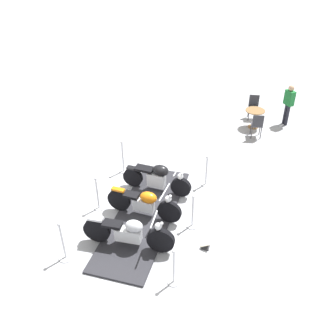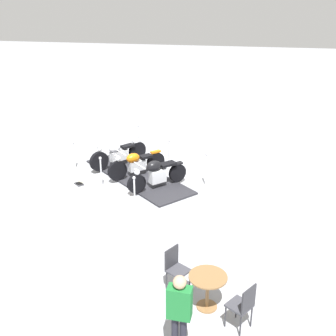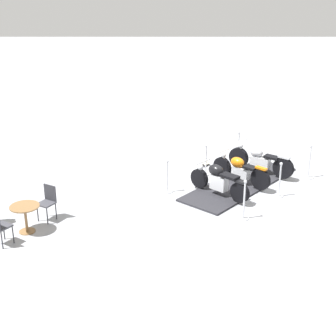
% 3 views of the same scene
% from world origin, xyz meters
% --- Properties ---
extents(ground_plane, '(80.00, 80.00, 0.00)m').
position_xyz_m(ground_plane, '(0.00, 0.00, 0.00)').
color(ground_plane, '#A8AAB2').
extents(display_platform, '(4.42, 4.10, 0.06)m').
position_xyz_m(display_platform, '(0.00, 0.00, 0.03)').
color(display_platform, '#28282D').
rests_on(display_platform, ground_plane).
extents(motorcycle_chrome, '(1.53, 1.93, 1.01)m').
position_xyz_m(motorcycle_chrome, '(-0.91, 0.75, 0.50)').
color(motorcycle_chrome, black).
rests_on(motorcycle_chrome, display_platform).
extents(motorcycle_copper, '(1.58, 1.61, 0.98)m').
position_xyz_m(motorcycle_copper, '(-0.03, -0.03, 0.50)').
color(motorcycle_copper, black).
rests_on(motorcycle_copper, display_platform).
extents(motorcycle_black, '(1.58, 1.62, 0.91)m').
position_xyz_m(motorcycle_black, '(0.87, -0.79, 0.53)').
color(motorcycle_black, black).
rests_on(motorcycle_black, display_platform).
extents(stanchion_right_mid, '(0.33, 0.33, 1.04)m').
position_xyz_m(stanchion_right_mid, '(-0.89, -1.03, 0.33)').
color(stanchion_right_mid, silver).
rests_on(stanchion_right_mid, ground_plane).
extents(stanchion_left_rear, '(0.32, 0.32, 1.14)m').
position_xyz_m(stanchion_left_rear, '(2.35, -0.23, 0.38)').
color(stanchion_left_rear, silver).
rests_on(stanchion_left_rear, ground_plane).
extents(stanchion_left_mid, '(0.29, 0.29, 1.08)m').
position_xyz_m(stanchion_left_mid, '(0.89, 1.03, 0.39)').
color(stanchion_left_mid, silver).
rests_on(stanchion_left_mid, ground_plane).
extents(stanchion_right_front, '(0.29, 0.29, 1.03)m').
position_xyz_m(stanchion_right_front, '(-2.35, 0.23, 0.36)').
color(stanchion_right_front, silver).
rests_on(stanchion_right_front, ground_plane).
extents(stanchion_right_rear, '(0.30, 0.30, 1.05)m').
position_xyz_m(stanchion_right_rear, '(0.58, -2.29, 0.36)').
color(stanchion_right_rear, silver).
rests_on(stanchion_right_rear, ground_plane).
extents(stanchion_left_front, '(0.36, 0.36, 1.14)m').
position_xyz_m(stanchion_left_front, '(-0.58, 2.29, 0.34)').
color(stanchion_left_front, silver).
rests_on(stanchion_left_front, ground_plane).
extents(info_placard, '(0.38, 0.38, 0.22)m').
position_xyz_m(info_placard, '(-1.69, -1.00, 0.07)').
color(info_placard, '#333338').
rests_on(info_placard, ground_plane).
extents(cafe_table, '(0.75, 0.75, 0.73)m').
position_xyz_m(cafe_table, '(3.09, -5.90, 0.55)').
color(cafe_table, olive).
rests_on(cafe_table, ground_plane).
extents(cafe_chair_near_table, '(0.55, 0.55, 0.96)m').
position_xyz_m(cafe_chair_near_table, '(2.38, -5.49, 0.56)').
color(cafe_chair_near_table, '#2D2D33').
rests_on(cafe_chair_near_table, ground_plane).
extents(cafe_chair_across_table, '(0.55, 0.55, 0.97)m').
position_xyz_m(cafe_chair_across_table, '(3.78, -6.35, 0.56)').
color(cafe_chair_across_table, '#2D2D33').
rests_on(cafe_chair_across_table, ground_plane).
extents(bystander_person, '(0.41, 0.23, 1.64)m').
position_xyz_m(bystander_person, '(2.77, -7.21, 0.98)').
color(bystander_person, '#23232D').
rests_on(bystander_person, ground_plane).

